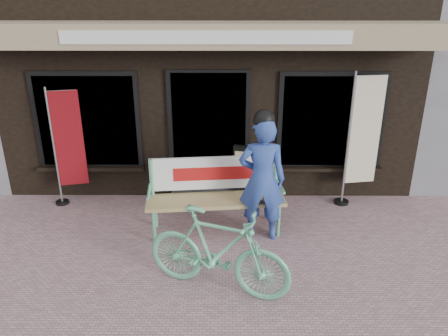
{
  "coord_description": "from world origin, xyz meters",
  "views": [
    {
      "loc": [
        0.29,
        -4.93,
        3.34
      ],
      "look_at": [
        0.25,
        0.7,
        1.05
      ],
      "focal_mm": 35.0,
      "sensor_mm": 36.0,
      "label": 1
    }
  ],
  "objects_px": {
    "nobori_red": "(67,145)",
    "menu_stand": "(248,174)",
    "bicycle": "(218,251)",
    "bench": "(215,189)",
    "person": "(262,177)",
    "nobori_cream": "(362,138)"
  },
  "relations": [
    {
      "from": "nobori_red",
      "to": "menu_stand",
      "type": "bearing_deg",
      "value": -12.46
    },
    {
      "from": "bicycle",
      "to": "menu_stand",
      "type": "xyz_separation_m",
      "value": [
        0.46,
        2.38,
        -0.03
      ]
    },
    {
      "from": "bench",
      "to": "menu_stand",
      "type": "height_order",
      "value": "bench"
    },
    {
      "from": "person",
      "to": "menu_stand",
      "type": "xyz_separation_m",
      "value": [
        -0.14,
        1.15,
        -0.43
      ]
    },
    {
      "from": "nobori_cream",
      "to": "menu_stand",
      "type": "height_order",
      "value": "nobori_cream"
    },
    {
      "from": "bicycle",
      "to": "nobori_cream",
      "type": "distance_m",
      "value": 3.32
    },
    {
      "from": "bench",
      "to": "nobori_cream",
      "type": "height_order",
      "value": "nobori_cream"
    },
    {
      "from": "bicycle",
      "to": "menu_stand",
      "type": "distance_m",
      "value": 2.42
    },
    {
      "from": "bicycle",
      "to": "menu_stand",
      "type": "height_order",
      "value": "bicycle"
    },
    {
      "from": "bench",
      "to": "nobori_cream",
      "type": "xyz_separation_m",
      "value": [
        2.33,
        0.86,
        0.51
      ]
    },
    {
      "from": "bench",
      "to": "person",
      "type": "height_order",
      "value": "person"
    },
    {
      "from": "nobori_cream",
      "to": "menu_stand",
      "type": "relative_size",
      "value": 2.25
    },
    {
      "from": "bench",
      "to": "bicycle",
      "type": "xyz_separation_m",
      "value": [
        0.06,
        -1.49,
        -0.11
      ]
    },
    {
      "from": "bench",
      "to": "bicycle",
      "type": "bearing_deg",
      "value": -93.36
    },
    {
      "from": "nobori_cream",
      "to": "menu_stand",
      "type": "xyz_separation_m",
      "value": [
        -1.81,
        0.03,
        -0.64
      ]
    },
    {
      "from": "person",
      "to": "nobori_red",
      "type": "distance_m",
      "value": 3.26
    },
    {
      "from": "bicycle",
      "to": "nobori_cream",
      "type": "height_order",
      "value": "nobori_cream"
    },
    {
      "from": "bench",
      "to": "nobori_cream",
      "type": "distance_m",
      "value": 2.54
    },
    {
      "from": "bench",
      "to": "nobori_cream",
      "type": "relative_size",
      "value": 0.92
    },
    {
      "from": "menu_stand",
      "to": "bench",
      "type": "bearing_deg",
      "value": -103.33
    },
    {
      "from": "nobori_cream",
      "to": "person",
      "type": "bearing_deg",
      "value": -155.89
    },
    {
      "from": "bench",
      "to": "person",
      "type": "bearing_deg",
      "value": -26.97
    }
  ]
}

